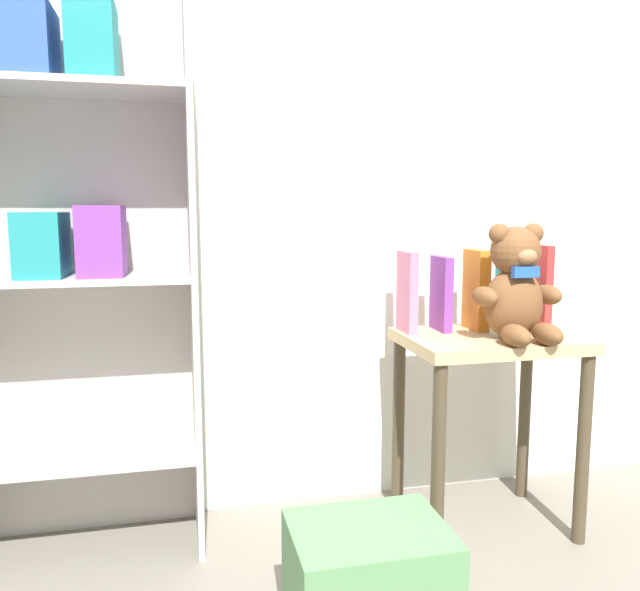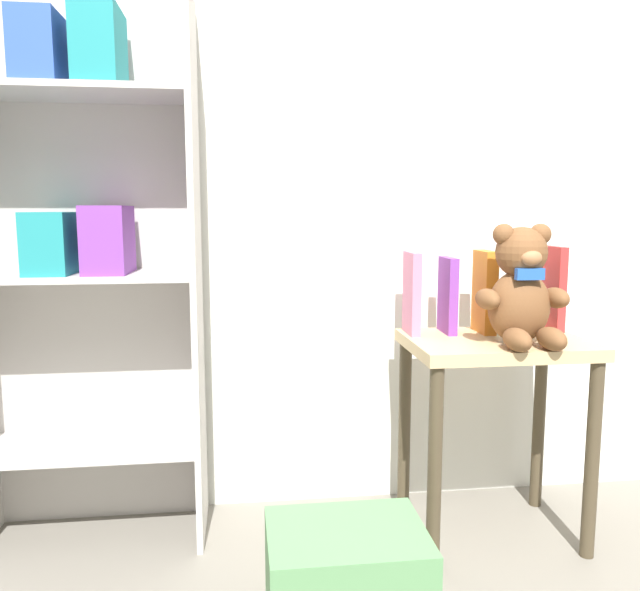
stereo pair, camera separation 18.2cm
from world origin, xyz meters
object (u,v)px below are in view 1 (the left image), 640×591
(book_standing_pink, at_px, (407,292))
(book_standing_teal, at_px, (507,297))
(book_standing_red, at_px, (538,285))
(storage_bin, at_px, (369,589))
(teddy_bear, at_px, (516,287))
(bookshelf_side, at_px, (76,238))
(display_table, at_px, (488,374))
(book_standing_purple, at_px, (441,294))
(book_standing_orange, at_px, (476,290))

(book_standing_pink, height_order, book_standing_teal, book_standing_pink)
(book_standing_red, relative_size, storage_bin, 0.75)
(teddy_bear, height_order, storage_bin, teddy_bear)
(bookshelf_side, height_order, book_standing_pink, bookshelf_side)
(display_table, relative_size, book_standing_teal, 3.13)
(book_standing_purple, bearing_deg, storage_bin, -123.86)
(book_standing_purple, height_order, book_standing_teal, book_standing_purple)
(display_table, bearing_deg, storage_bin, -138.70)
(teddy_bear, bearing_deg, book_standing_orange, 101.42)
(bookshelf_side, height_order, book_standing_red, bookshelf_side)
(bookshelf_side, bearing_deg, storage_bin, -43.16)
(bookshelf_side, height_order, book_standing_purple, bookshelf_side)
(book_standing_teal, bearing_deg, book_standing_red, 6.62)
(display_table, relative_size, book_standing_pink, 2.45)
(bookshelf_side, xyz_separation_m, display_table, (1.21, -0.17, -0.42))
(display_table, distance_m, book_standing_purple, 0.29)
(bookshelf_side, bearing_deg, teddy_bear, -11.30)
(book_standing_teal, xyz_separation_m, book_standing_red, (0.12, 0.01, 0.03))
(teddy_bear, relative_size, book_standing_orange, 1.34)
(bookshelf_side, xyz_separation_m, book_standing_pink, (0.97, -0.06, -0.17))
(display_table, xyz_separation_m, book_standing_orange, (0.00, 0.10, 0.25))
(book_standing_pink, distance_m, book_standing_red, 0.46)
(display_table, height_order, book_standing_orange, book_standing_orange)
(book_standing_red, bearing_deg, display_table, -153.69)
(bookshelf_side, distance_m, storage_bin, 1.21)
(book_standing_purple, xyz_separation_m, book_standing_teal, (0.23, -0.00, -0.02))
(book_standing_orange, xyz_separation_m, storage_bin, (-0.53, -0.56, -0.60))
(bookshelf_side, distance_m, book_standing_orange, 1.22)
(book_standing_teal, bearing_deg, book_standing_orange, -175.75)
(book_standing_orange, bearing_deg, teddy_bear, -76.82)
(storage_bin, bearing_deg, book_standing_pink, 62.39)
(bookshelf_side, bearing_deg, book_standing_red, -2.03)
(display_table, xyz_separation_m, teddy_bear, (0.04, -0.08, 0.28))
(book_standing_orange, xyz_separation_m, book_standing_teal, (0.12, 0.01, -0.03))
(bookshelf_side, relative_size, storage_bin, 4.58)
(teddy_bear, bearing_deg, display_table, 114.56)
(teddy_bear, bearing_deg, book_standing_pink, 145.63)
(teddy_bear, xyz_separation_m, book_standing_red, (0.20, 0.20, -0.02))
(book_standing_teal, bearing_deg, book_standing_pink, -178.76)
(teddy_bear, xyz_separation_m, book_standing_purple, (-0.15, 0.19, -0.04))
(book_standing_purple, bearing_deg, display_table, -41.00)
(display_table, bearing_deg, teddy_bear, -65.44)
(book_standing_pink, relative_size, book_standing_purple, 1.07)
(book_standing_teal, bearing_deg, storage_bin, -137.60)
(book_standing_pink, bearing_deg, book_standing_red, 3.21)
(teddy_bear, height_order, book_standing_purple, teddy_bear)
(teddy_bear, relative_size, book_standing_pink, 1.35)
(book_standing_teal, distance_m, storage_bin, 1.03)
(book_standing_teal, relative_size, storage_bin, 0.56)
(book_standing_pink, distance_m, storage_bin, 0.88)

